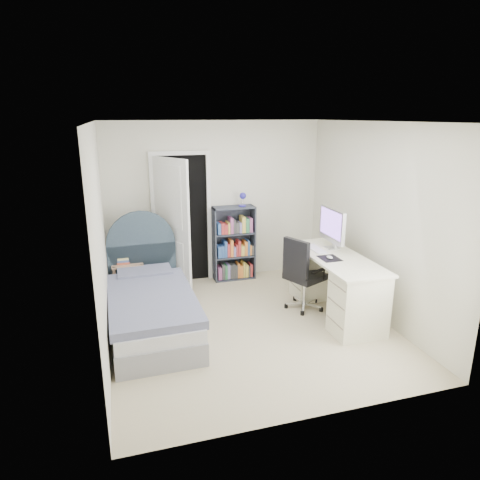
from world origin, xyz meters
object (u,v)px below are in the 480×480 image
object	(u,v)px
desk	(335,282)
bed	(151,305)
floor_lamp	(163,254)
bookcase	(234,246)
office_chair	(301,271)
nightstand	(127,270)

from	to	relation	value
desk	bed	bearing A→B (deg)	172.38
bed	floor_lamp	bearing A→B (deg)	76.86
bookcase	office_chair	xyz separation A→B (m)	(0.55, -1.39, 0.01)
bed	desk	bearing A→B (deg)	-7.62
bed	bookcase	world-z (taller)	bookcase
floor_lamp	office_chair	size ratio (longest dim) A/B	1.21
floor_lamp	desk	size ratio (longest dim) A/B	0.74
bed	nightstand	xyz separation A→B (m)	(-0.24, 1.01, 0.13)
desk	office_chair	distance (m)	0.46
bed	nightstand	distance (m)	1.05
bookcase	floor_lamp	bearing A→B (deg)	177.68
bed	office_chair	size ratio (longest dim) A/B	2.08
floor_lamp	office_chair	xyz separation A→B (m)	(1.69, -1.43, 0.06)
nightstand	desk	bearing A→B (deg)	-26.86
nightstand	office_chair	size ratio (longest dim) A/B	0.62
desk	office_chair	size ratio (longest dim) A/B	1.64
nightstand	bookcase	size ratio (longest dim) A/B	0.45
bed	desk	size ratio (longest dim) A/B	1.27
bed	desk	xyz separation A→B (m)	(2.38, -0.32, 0.15)
bookcase	office_chair	bearing A→B (deg)	-68.25
floor_lamp	bookcase	distance (m)	1.14
bookcase	office_chair	distance (m)	1.49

